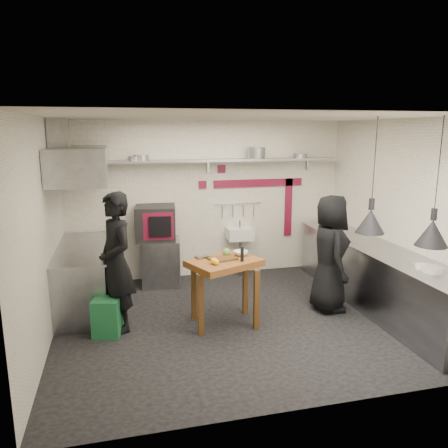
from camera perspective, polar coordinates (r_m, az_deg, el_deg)
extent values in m
plane|color=black|center=(6.34, 1.97, -12.39)|extent=(5.00, 5.00, 0.00)
plane|color=beige|center=(5.77, 2.18, 13.80)|extent=(5.00, 5.00, 0.00)
cube|color=white|center=(7.91, -2.10, 3.18)|extent=(5.00, 0.04, 2.80)
cube|color=white|center=(3.99, 10.39, -6.09)|extent=(5.00, 0.04, 2.80)
cube|color=white|center=(5.75, -22.63, -1.18)|extent=(0.04, 4.20, 2.80)
cube|color=white|center=(7.00, 22.17, 1.10)|extent=(0.04, 4.20, 2.80)
cube|color=maroon|center=(8.09, 4.54, 5.36)|extent=(1.70, 0.02, 0.14)
cube|color=maroon|center=(8.37, 8.39, 2.17)|extent=(0.14, 0.02, 1.10)
cube|color=maroon|center=(7.87, -0.31, 7.18)|extent=(0.14, 0.02, 0.14)
cube|color=maroon|center=(7.83, -2.81, 5.15)|extent=(0.14, 0.02, 0.14)
cube|color=gray|center=(7.65, -1.86, 8.31)|extent=(4.60, 0.34, 0.04)
cube|color=gray|center=(7.65, -16.28, 7.08)|extent=(0.04, 0.06, 0.24)
cube|color=gray|center=(7.80, -2.09, 7.64)|extent=(0.04, 0.06, 0.24)
cube|color=gray|center=(8.40, 10.82, 7.76)|extent=(0.04, 0.06, 0.24)
cylinder|color=gray|center=(7.49, -10.76, 8.52)|extent=(0.35, 0.35, 0.09)
cylinder|color=gray|center=(7.49, -11.57, 8.41)|extent=(0.26, 0.26, 0.07)
cylinder|color=gray|center=(7.86, 4.26, 9.26)|extent=(0.36, 0.36, 0.20)
cylinder|color=gray|center=(8.16, 9.90, 8.80)|extent=(0.26, 0.26, 0.08)
cube|color=gray|center=(7.65, -8.21, -4.94)|extent=(0.71, 0.65, 0.80)
cube|color=black|center=(7.53, -8.92, 0.19)|extent=(0.73, 0.69, 0.58)
cube|color=maroon|center=(7.24, -8.57, -0.29)|extent=(0.50, 0.09, 0.46)
cube|color=black|center=(7.19, -8.35, -0.36)|extent=(0.36, 0.06, 0.34)
cube|color=silver|center=(7.98, 2.07, -1.27)|extent=(0.46, 0.34, 0.22)
cylinder|color=gray|center=(7.94, 2.08, -0.01)|extent=(0.03, 0.03, 0.14)
cylinder|color=gray|center=(8.06, 2.12, -4.38)|extent=(0.06, 0.06, 0.66)
cylinder|color=gray|center=(8.01, 1.82, 2.72)|extent=(0.90, 0.02, 0.02)
cube|color=gray|center=(7.04, 19.22, -6.63)|extent=(0.70, 3.80, 0.90)
cube|color=gray|center=(6.90, 19.49, -2.97)|extent=(0.76, 3.90, 0.03)
cylinder|color=silver|center=(5.95, 25.59, -5.39)|extent=(0.31, 0.31, 0.07)
cylinder|color=silver|center=(6.05, 24.54, -5.09)|extent=(0.22, 0.22, 0.05)
cube|color=gray|center=(6.97, -17.88, -6.71)|extent=(0.70, 1.90, 0.90)
cube|color=gray|center=(6.84, -18.13, -3.02)|extent=(0.76, 2.00, 0.03)
cube|color=gray|center=(6.63, -18.41, 7.36)|extent=(0.78, 1.60, 0.50)
cube|color=gray|center=(6.64, -20.82, 10.66)|extent=(0.28, 0.28, 0.50)
cube|color=#185A30|center=(6.03, -15.01, -11.57)|extent=(0.41, 0.41, 0.50)
cube|color=#533315|center=(5.92, -0.21, -4.53)|extent=(0.40, 0.33, 0.02)
cylinder|color=black|center=(5.83, 2.39, -3.94)|extent=(0.06, 0.06, 0.20)
sphere|color=yellow|center=(5.72, -1.34, -4.86)|extent=(0.10, 0.10, 0.09)
sphere|color=yellow|center=(5.68, -1.05, -5.00)|extent=(0.10, 0.10, 0.08)
sphere|color=#5A842C|center=(6.08, 0.33, -3.72)|extent=(0.14, 0.14, 0.11)
cube|color=gray|center=(6.00, -2.85, -4.32)|extent=(0.21, 0.18, 0.03)
imported|color=silver|center=(6.12, 2.23, -3.81)|extent=(0.23, 0.23, 0.06)
imported|color=black|center=(5.92, -13.91, -4.90)|extent=(0.67, 0.80, 1.87)
imported|color=black|center=(6.61, 13.64, -3.74)|extent=(0.67, 0.92, 1.73)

